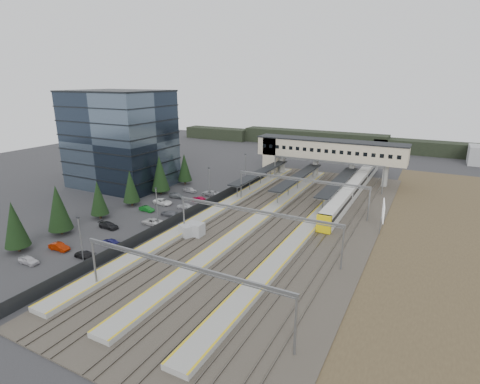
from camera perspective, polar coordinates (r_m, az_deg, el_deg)
The scene contains 15 objects.
ground at distance 73.67m, azimuth -3.51°, elevation -4.64°, with size 220.00×220.00×0.00m, color #2B2B2D.
office_building at distance 101.68m, azimuth -17.80°, elevation 7.71°, with size 24.30×18.30×24.30m.
conifer_row at distance 82.53m, azimuth -18.20°, elevation 0.45°, with size 4.42×49.82×9.50m.
car_park at distance 78.54m, azimuth -13.16°, elevation -3.22°, with size 10.60×44.21×1.26m.
lampposts at distance 77.44m, azimuth -8.16°, elevation -0.31°, with size 0.50×53.25×8.07m.
fence at distance 80.57m, azimuth -5.65°, elevation -2.02°, with size 0.08×90.00×2.00m.
relay_cabin_near at distance 67.38m, azimuth -6.85°, elevation -5.71°, with size 3.00×2.22×2.48m.
relay_cabin_far at distance 67.30m, azimuth -8.14°, elevation -5.92°, with size 3.02×2.83×2.20m.
rail_corridor at distance 73.77m, azimuth 4.75°, elevation -4.40°, with size 34.00×90.00×0.92m.
canopies at distance 93.10m, azimuth 8.81°, elevation 2.33°, with size 23.10×30.00×3.28m.
footbridge at distance 106.05m, azimuth 11.96°, elevation 6.16°, with size 40.40×6.40×11.20m.
gantries at distance 69.18m, azimuth 6.24°, elevation -0.89°, with size 28.40×62.28×7.17m.
train at distance 94.58m, azimuth 17.08°, elevation 0.74°, with size 2.67×55.72×3.36m.
billboard at distance 73.94m, azimuth 21.01°, elevation -2.77°, with size 1.04×6.11×5.26m.
treeline_far at distance 153.13m, azimuth 23.01°, elevation 6.51°, with size 170.00×19.00×7.00m.
Camera 1 is at (35.78, -58.48, 26.97)m, focal length 28.00 mm.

